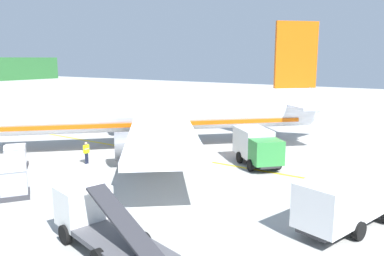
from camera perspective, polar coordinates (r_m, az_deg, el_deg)
name	(u,v)px	position (r m, az deg, el deg)	size (l,w,h in m)	color
airliner_foreground	(135,112)	(36.49, -8.38, 2.34)	(32.39, 31.96, 11.90)	silver
service_truck_fuel	(348,198)	(20.85, 21.92, -9.55)	(6.81, 3.89, 2.70)	white
service_truck_baggage	(257,146)	(30.93, 9.48, -2.58)	(5.34, 5.47, 2.78)	#338C3F
service_truck_catering	(97,219)	(18.42, -13.81, -12.94)	(3.74, 7.34, 2.77)	white
cargo_container_near	(16,157)	(32.67, -24.51, -3.86)	(2.28, 2.28, 1.90)	#333338
cargo_container_mid	(14,182)	(25.89, -24.73, -7.17)	(2.33, 2.33, 2.09)	#333338
crew_marshaller	(86,151)	(32.05, -15.29, -3.27)	(0.63, 0.24, 1.77)	#191E33
crew_loader_left	(195,141)	(35.01, 0.42, -1.93)	(0.44, 0.54, 1.63)	#191E33
apron_guide_line	(172,155)	(33.86, -3.02, -4.02)	(0.30, 60.00, 0.01)	yellow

